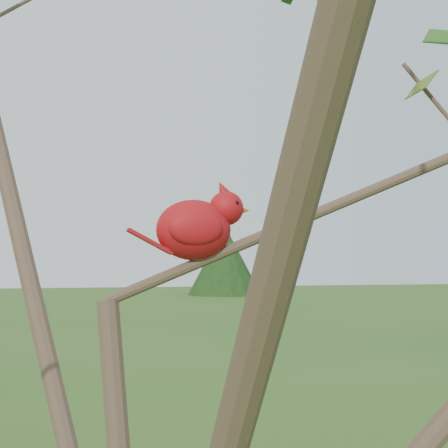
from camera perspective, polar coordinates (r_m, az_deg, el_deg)
name	(u,v)px	position (r m, az deg, el deg)	size (l,w,h in m)	color
crabapple_tree	(165,184)	(0.97, -4.89, 3.34)	(2.35, 2.05, 2.95)	#473326
cardinal	(198,227)	(1.09, -2.21, -0.23)	(0.20, 0.10, 0.14)	#B7100F
distant_trees	(59,269)	(26.63, -13.59, -3.63)	(40.78, 17.75, 3.38)	#473326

